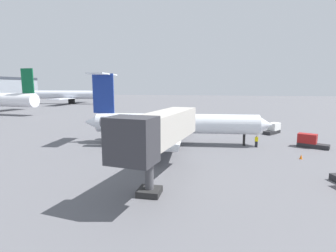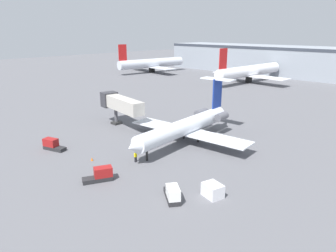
{
  "view_description": "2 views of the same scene",
  "coord_description": "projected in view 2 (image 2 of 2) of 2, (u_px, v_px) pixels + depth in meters",
  "views": [
    {
      "loc": [
        -37.51,
        -7.69,
        8.63
      ],
      "look_at": [
        -1.78,
        -0.37,
        3.02
      ],
      "focal_mm": 28.12,
      "sensor_mm": 36.0,
      "label": 1
    },
    {
      "loc": [
        35.62,
        -41.43,
        19.61
      ],
      "look_at": [
        -1.33,
        -3.53,
        3.42
      ],
      "focal_mm": 33.75,
      "sensor_mm": 36.0,
      "label": 2
    }
  ],
  "objects": [
    {
      "name": "ground_plane",
      "position": [
        187.0,
        142.0,
        57.89
      ],
      "size": [
        400.0,
        400.0,
        0.1
      ],
      "primitive_type": "cube",
      "color": "#5B5B60"
    },
    {
      "name": "regional_jet",
      "position": [
        187.0,
        125.0,
        56.53
      ],
      "size": [
        24.29,
        28.09,
        10.41
      ],
      "color": "silver",
      "rests_on": "ground_plane"
    },
    {
      "name": "jet_bridge",
      "position": [
        119.0,
        104.0,
        65.76
      ],
      "size": [
        13.72,
        4.86,
        6.58
      ],
      "color": "#B7B2A8",
      "rests_on": "ground_plane"
    },
    {
      "name": "ground_crew_marshaller",
      "position": [
        136.0,
        157.0,
        48.61
      ],
      "size": [
        0.3,
        0.43,
        1.69
      ],
      "color": "black",
      "rests_on": "ground_plane"
    },
    {
      "name": "baggage_tug_lead",
      "position": [
        173.0,
        194.0,
        37.64
      ],
      "size": [
        4.06,
        3.47,
        1.9
      ],
      "color": "#262628",
      "rests_on": "ground_plane"
    },
    {
      "name": "baggage_tug_trailing",
      "position": [
        52.0,
        145.0,
        53.68
      ],
      "size": [
        4.24,
        2.61,
        1.9
      ],
      "color": "#262628",
      "rests_on": "ground_plane"
    },
    {
      "name": "baggage_tug_spare",
      "position": [
        101.0,
        175.0,
        42.57
      ],
      "size": [
        2.99,
        4.21,
        1.9
      ],
      "color": "#262628",
      "rests_on": "ground_plane"
    },
    {
      "name": "cargo_container_uld",
      "position": [
        213.0,
        190.0,
        38.48
      ],
      "size": [
        2.77,
        2.42,
        1.68
      ],
      "color": "silver",
      "rests_on": "ground_plane"
    },
    {
      "name": "traffic_cone_near",
      "position": [
        92.0,
        159.0,
        49.23
      ],
      "size": [
        0.36,
        0.36,
        0.55
      ],
      "color": "orange",
      "rests_on": "ground_plane"
    },
    {
      "name": "parked_airliner_west_end",
      "position": [
        151.0,
        63.0,
        149.53
      ],
      "size": [
        30.16,
        35.5,
        13.46
      ],
      "color": "silver",
      "rests_on": "ground_plane"
    },
    {
      "name": "parked_airliner_west_mid",
      "position": [
        249.0,
        71.0,
        120.61
      ],
      "size": [
        31.39,
        37.19,
        13.54
      ],
      "color": "white",
      "rests_on": "ground_plane"
    }
  ]
}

